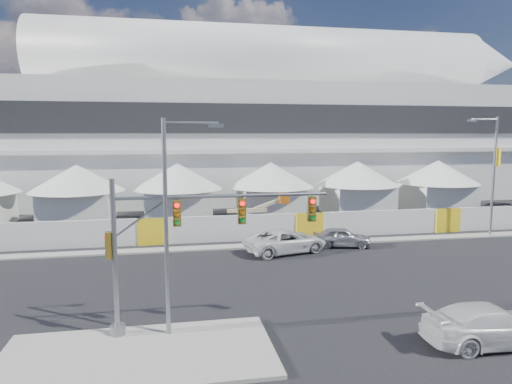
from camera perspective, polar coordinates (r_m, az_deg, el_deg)
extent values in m
plane|color=black|center=(21.53, 2.77, -14.98)|extent=(160.00, 160.00, 0.00)
cube|color=gray|center=(18.29, -14.51, -19.16)|extent=(10.00, 5.00, 0.15)
cube|color=gray|center=(41.12, 26.58, -4.85)|extent=(80.00, 1.20, 0.12)
cube|color=silver|center=(62.67, 0.96, 6.22)|extent=(80.00, 24.00, 14.00)
cube|color=black|center=(50.85, 3.78, 9.12)|extent=(68.00, 0.30, 3.20)
cube|color=silver|center=(50.61, 3.81, 5.17)|extent=(72.00, 0.80, 0.50)
cylinder|color=silver|center=(61.46, 1.37, 16.29)|extent=(57.60, 8.40, 8.40)
cylinder|color=silver|center=(61.84, 3.26, 15.83)|extent=(51.60, 6.80, 6.80)
cylinder|color=silver|center=(62.29, 5.11, 15.36)|extent=(45.60, 5.20, 5.20)
cone|color=silver|center=(75.44, 27.36, 13.99)|extent=(8.00, 7.60, 7.60)
cube|color=silver|center=(44.65, -21.34, -1.79)|extent=(6.00, 6.00, 3.00)
cone|color=silver|center=(44.33, -21.50, 1.66)|extent=(8.40, 8.40, 2.40)
cube|color=silver|center=(43.87, -9.71, -1.55)|extent=(6.00, 6.00, 3.00)
cone|color=silver|center=(43.55, -9.78, 1.97)|extent=(8.40, 8.40, 2.40)
cube|color=silver|center=(44.93, 1.85, -1.24)|extent=(6.00, 6.00, 3.00)
cone|color=silver|center=(44.61, 1.86, 2.19)|extent=(8.40, 8.40, 2.40)
cube|color=silver|center=(47.69, 12.46, -0.91)|extent=(6.00, 6.00, 3.00)
cone|color=silver|center=(47.39, 12.55, 2.32)|extent=(8.40, 8.40, 2.40)
cube|color=silver|center=(51.88, 21.64, -0.60)|extent=(6.00, 6.00, 3.00)
cone|color=silver|center=(51.60, 21.78, 2.37)|extent=(8.40, 8.40, 2.40)
cube|color=silver|center=(36.22, 6.68, -4.16)|extent=(70.00, 0.25, 2.00)
imported|color=#A3A4A8|center=(33.79, 10.64, -5.56)|extent=(2.55, 4.45, 1.43)
imported|color=silver|center=(31.72, 3.73, -6.13)|extent=(4.10, 6.28, 1.61)
imported|color=silver|center=(20.58, 27.29, -14.54)|extent=(2.36, 5.44, 1.56)
imported|color=black|center=(50.77, 28.34, -1.91)|extent=(2.77, 5.07, 1.64)
cylinder|color=gray|center=(18.93, -17.23, -7.91)|extent=(0.21, 0.21, 6.29)
cylinder|color=gray|center=(19.89, -16.90, -16.13)|extent=(0.61, 0.61, 0.40)
cylinder|color=gray|center=(18.46, -4.04, -0.51)|extent=(8.66, 0.14, 0.14)
cube|color=#594714|center=(18.44, -9.85, -2.63)|extent=(0.32, 0.22, 1.05)
cube|color=#594714|center=(18.66, -1.77, -2.41)|extent=(0.32, 0.22, 1.05)
cube|color=#594714|center=(19.34, 7.00, -2.12)|extent=(0.32, 0.22, 1.05)
cube|color=#594714|center=(18.83, -17.95, -6.37)|extent=(0.22, 0.32, 1.05)
cylinder|color=slate|center=(18.28, -11.18, -4.53)|extent=(0.17, 0.17, 8.61)
cylinder|color=slate|center=(17.92, -8.10, 8.54)|extent=(2.10, 0.11, 0.11)
cube|color=slate|center=(17.99, -5.02, 8.27)|extent=(0.57, 0.24, 0.14)
cylinder|color=gray|center=(40.79, 27.56, 1.66)|extent=(0.19, 0.19, 9.48)
cylinder|color=gray|center=(39.96, 26.63, 8.13)|extent=(2.32, 0.13, 0.13)
cube|color=gray|center=(39.33, 25.39, 8.07)|extent=(0.63, 0.26, 0.16)
cube|color=yellow|center=(40.86, 27.99, 3.87)|extent=(0.03, 0.63, 1.48)
cube|color=#BB5C11|center=(38.38, -2.67, -4.25)|extent=(3.18, 1.42, 0.97)
cube|color=beige|center=(38.30, -1.12, -2.32)|extent=(3.35, 0.32, 0.31)
cube|color=beige|center=(38.58, 1.72, -1.46)|extent=(2.60, 0.28, 1.07)
cube|color=#BB5C11|center=(38.80, 3.51, -0.76)|extent=(0.80, 0.80, 0.88)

